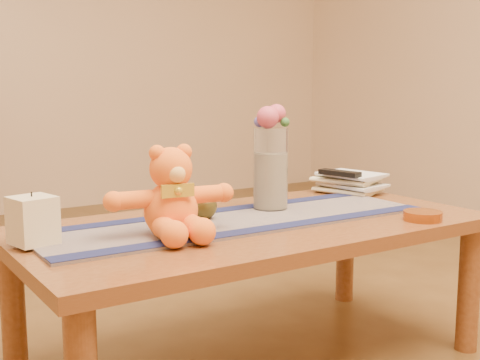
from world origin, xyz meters
TOP-DOWN VIEW (x-y plane):
  - wall_back at (0.00, 2.75)m, footprint 5.50×0.00m
  - coffee_table_top at (0.00, 0.00)m, footprint 1.40×0.70m
  - table_leg_fr at (0.64, -0.29)m, footprint 0.07×0.07m
  - table_leg_bl at (-0.64, 0.29)m, footprint 0.07×0.07m
  - table_leg_br at (0.64, 0.29)m, footprint 0.07×0.07m
  - persian_runner at (-0.05, 0.02)m, footprint 1.21×0.37m
  - runner_border_near at (-0.05, -0.12)m, footprint 1.20×0.08m
  - runner_border_far at (-0.04, 0.17)m, footprint 1.20×0.08m
  - teddy_bear at (-0.29, -0.03)m, footprint 0.37×0.32m
  - pillar_candle at (-0.63, 0.07)m, footprint 0.12×0.12m
  - candle_wick at (-0.63, 0.07)m, footprint 0.00×0.00m
  - glass_vase at (0.14, 0.10)m, footprint 0.11×0.11m
  - potpourri_fill at (0.14, 0.10)m, footprint 0.09×0.09m
  - rose_left at (0.12, 0.09)m, footprint 0.07×0.07m
  - rose_right at (0.16, 0.11)m, footprint 0.06×0.06m
  - blue_flower_back at (0.15, 0.14)m, footprint 0.04×0.04m
  - blue_flower_side at (0.11, 0.12)m, footprint 0.04×0.04m
  - leaf_sprig at (0.18, 0.08)m, footprint 0.03×0.03m
  - bronze_ball at (-0.12, 0.08)m, footprint 0.08×0.08m
  - book_bottom at (0.50, 0.20)m, footprint 0.22×0.26m
  - book_lower at (0.51, 0.19)m, footprint 0.20×0.25m
  - book_upper at (0.50, 0.20)m, footprint 0.23×0.27m
  - book_top at (0.51, 0.19)m, footprint 0.20×0.25m
  - tv_remote at (0.51, 0.19)m, footprint 0.08×0.17m
  - amber_dish at (0.44, -0.26)m, footprint 0.13×0.13m

SIDE VIEW (x-z plane):
  - table_leg_fr at x=0.64m, z-range 0.00..0.41m
  - table_leg_bl at x=-0.64m, z-range 0.00..0.41m
  - table_leg_br at x=0.64m, z-range 0.00..0.41m
  - coffee_table_top at x=0.00m, z-range 0.41..0.45m
  - persian_runner at x=-0.05m, z-range 0.45..0.46m
  - runner_border_near at x=-0.05m, z-range 0.46..0.46m
  - runner_border_far at x=-0.04m, z-range 0.46..0.46m
  - book_bottom at x=0.50m, z-range 0.45..0.47m
  - amber_dish at x=0.44m, z-range 0.45..0.48m
  - book_lower at x=0.51m, z-range 0.47..0.49m
  - bronze_ball at x=-0.12m, z-range 0.46..0.53m
  - book_upper at x=0.50m, z-range 0.49..0.51m
  - book_top at x=0.51m, z-range 0.51..0.53m
  - pillar_candle at x=-0.63m, z-range 0.46..0.58m
  - tv_remote at x=0.51m, z-range 0.53..0.54m
  - potpourri_fill at x=0.14m, z-range 0.46..0.64m
  - teddy_bear at x=-0.29m, z-range 0.46..0.68m
  - candle_wick at x=-0.63m, z-range 0.58..0.59m
  - glass_vase at x=0.14m, z-range 0.46..0.72m
  - leaf_sprig at x=0.18m, z-range 0.72..0.75m
  - blue_flower_side at x=0.11m, z-range 0.72..0.76m
  - blue_flower_back at x=0.15m, z-range 0.72..0.77m
  - rose_left at x=0.12m, z-range 0.72..0.79m
  - rose_right at x=0.16m, z-range 0.73..0.79m
  - wall_back at x=0.00m, z-range -1.40..4.10m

